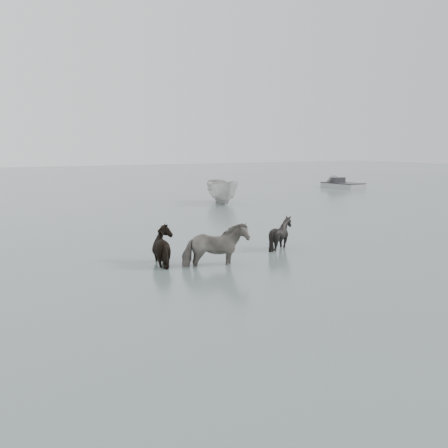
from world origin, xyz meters
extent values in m
plane|color=#52615D|center=(0.00, 0.00, 0.00)|extent=(140.00, 140.00, 0.00)
imported|color=black|center=(0.33, 0.02, 0.74)|extent=(1.88, 1.17, 1.48)
imported|color=black|center=(-0.63, 0.97, 0.68)|extent=(1.43, 1.58, 1.36)
imported|color=black|center=(3.32, 1.25, 0.62)|extent=(1.31, 1.22, 1.23)
imported|color=beige|center=(8.33, 14.00, 0.74)|extent=(2.46, 4.08, 1.48)
camera|label=1|loc=(-6.68, -13.00, 3.26)|focal=45.00mm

